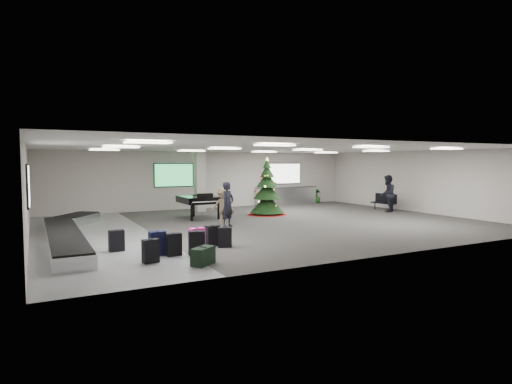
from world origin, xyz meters
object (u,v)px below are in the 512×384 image
traveler_b (223,206)px  potted_plant_right (317,196)px  pink_suitcase (197,240)px  grand_piano (200,200)px  traveler_a (228,204)px  christmas_tree (267,195)px  traveler_bench (387,194)px  baggage_carousel (67,233)px  potted_plant_left (268,201)px  service_counter (286,196)px  bench (385,201)px

traveler_b → potted_plant_right: bearing=65.8°
pink_suitcase → grand_piano: bearing=60.1°
traveler_a → traveler_b: size_ratio=1.19×
christmas_tree → traveler_a: size_ratio=1.58×
traveler_a → traveler_bench: bearing=-25.6°
grand_piano → traveler_bench: traveler_bench is taller
baggage_carousel → grand_piano: bearing=27.0°
traveler_a → traveler_bench: size_ratio=0.94×
traveler_b → potted_plant_left: size_ratio=2.05×
traveler_a → potted_plant_left: (5.15, 5.85, -0.53)m
service_counter → traveler_a: traveler_a is taller
baggage_carousel → traveler_b: size_ratio=6.38×
baggage_carousel → service_counter: service_counter is taller
christmas_tree → grand_piano: size_ratio=1.34×
baggage_carousel → potted_plant_left: 12.53m
traveler_bench → traveler_a: bearing=-29.7°
potted_plant_left → potted_plant_right: 4.00m
christmas_tree → traveler_a: christmas_tree is taller
service_counter → pink_suitcase: service_counter is taller
grand_piano → potted_plant_right: bearing=20.7°
grand_piano → bench: (10.10, -1.39, -0.36)m
service_counter → traveler_a: bearing=-135.7°
christmas_tree → traveler_b: 3.80m
service_counter → traveler_bench: bearing=-66.6°
baggage_carousel → traveler_a: (5.94, -0.00, 0.69)m
baggage_carousel → pink_suitcase: pink_suitcase is taller
grand_piano → potted_plant_left: grand_piano is taller
bench → traveler_bench: 1.03m
traveler_b → baggage_carousel: bearing=-139.5°
bench → traveler_bench: traveler_bench is taller
baggage_carousel → traveler_bench: traveler_bench is taller
service_counter → bench: size_ratio=2.78×
traveler_bench → potted_plant_left: 6.63m
service_counter → traveler_b: bearing=-138.8°
pink_suitcase → bench: bearing=14.2°
service_counter → potted_plant_right: size_ratio=4.53×
baggage_carousel → grand_piano: grand_piano is taller
traveler_a → potted_plant_right: traveler_a is taller
service_counter → potted_plant_right: (2.18, -0.15, -0.10)m
traveler_a → traveler_b: (0.12, 0.80, -0.14)m
traveler_b → potted_plant_right: traveler_b is taller
traveler_bench → potted_plant_left: bearing=-84.0°
pink_suitcase → traveler_b: traveler_b is taller
pink_suitcase → grand_piano: (2.61, 6.90, 0.52)m
bench → service_counter: bearing=113.8°
traveler_b → traveler_bench: size_ratio=0.79×
traveler_bench → potted_plant_left: (-4.31, 5.01, -0.60)m
baggage_carousel → christmas_tree: 9.73m
pink_suitcase → traveler_b: 5.52m
grand_piano → traveler_bench: size_ratio=1.11×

